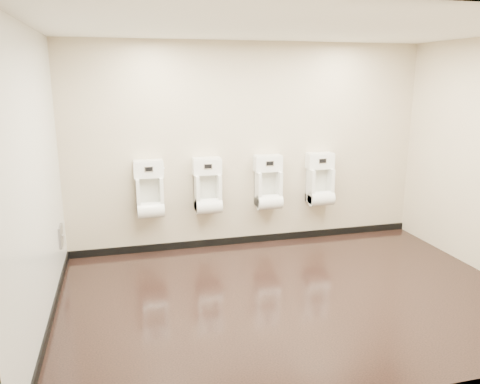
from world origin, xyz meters
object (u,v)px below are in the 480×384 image
Objects in this scene: urinal_0 at (150,193)px; urinal_3 at (320,183)px; urinal_2 at (268,186)px; access_panel at (61,236)px; urinal_1 at (208,190)px.

urinal_0 is 2.41m from urinal_3.
urinal_2 and urinal_3 have the same top height.
urinal_2 is (2.72, 0.42, 0.35)m from access_panel.
urinal_0 is 1.00× the size of urinal_3.
urinal_3 is (2.41, 0.00, 0.00)m from urinal_0.
access_panel is 0.34× the size of urinal_0.
urinal_2 is (1.63, 0.00, 0.00)m from urinal_0.
urinal_0 is 1.00× the size of urinal_2.
urinal_1 reaches higher than access_panel.
urinal_1 is (0.77, 0.00, 0.00)m from urinal_0.
urinal_1 and urinal_2 have the same top height.
urinal_1 and urinal_3 have the same top height.
urinal_3 is at bearing 0.00° from urinal_0.
urinal_0 is at bearing 180.00° from urinal_1.
urinal_0 is (1.09, 0.42, 0.35)m from access_panel.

